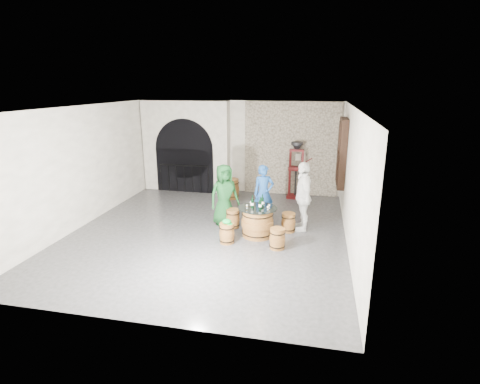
% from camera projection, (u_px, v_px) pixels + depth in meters
% --- Properties ---
extents(ground, '(8.00, 8.00, 0.00)m').
position_uv_depth(ground, '(209.00, 232.00, 9.85)').
color(ground, '#2C2C2F').
rests_on(ground, ground).
extents(wall_back, '(8.00, 0.00, 8.00)m').
position_uv_depth(wall_back, '(240.00, 147.00, 13.16)').
color(wall_back, silver).
rests_on(wall_back, ground).
extents(wall_front, '(8.00, 0.00, 8.00)m').
position_uv_depth(wall_front, '(132.00, 232.00, 5.64)').
color(wall_front, silver).
rests_on(wall_front, ground).
extents(wall_left, '(0.00, 8.00, 8.00)m').
position_uv_depth(wall_left, '(83.00, 166.00, 10.09)').
color(wall_left, silver).
rests_on(wall_left, ground).
extents(wall_right, '(0.00, 8.00, 8.00)m').
position_uv_depth(wall_right, '(352.00, 179.00, 8.71)').
color(wall_right, silver).
rests_on(wall_right, ground).
extents(ceiling, '(8.00, 8.00, 0.00)m').
position_uv_depth(ceiling, '(206.00, 107.00, 8.95)').
color(ceiling, beige).
rests_on(ceiling, wall_back).
extents(stone_facing_panel, '(3.20, 0.12, 3.18)m').
position_uv_depth(stone_facing_panel, '(291.00, 149.00, 12.75)').
color(stone_facing_panel, gray).
rests_on(stone_facing_panel, ground).
extents(arched_opening, '(3.10, 0.60, 3.19)m').
position_uv_depth(arched_opening, '(186.00, 147.00, 13.29)').
color(arched_opening, silver).
rests_on(arched_opening, ground).
extents(shuttered_window, '(0.23, 1.10, 2.00)m').
position_uv_depth(shuttered_window, '(342.00, 153.00, 10.94)').
color(shuttered_window, black).
rests_on(shuttered_window, wall_right).
extents(barrel_table, '(0.98, 0.98, 0.76)m').
position_uv_depth(barrel_table, '(257.00, 222.00, 9.47)').
color(barrel_table, brown).
rests_on(barrel_table, ground).
extents(barrel_stool_left, '(0.38, 0.38, 0.51)m').
position_uv_depth(barrel_stool_left, '(233.00, 218.00, 10.09)').
color(barrel_stool_left, brown).
rests_on(barrel_stool_left, ground).
extents(barrel_stool_far, '(0.38, 0.38, 0.51)m').
position_uv_depth(barrel_stool_far, '(262.00, 215.00, 10.33)').
color(barrel_stool_far, brown).
rests_on(barrel_stool_far, ground).
extents(barrel_stool_right, '(0.38, 0.38, 0.51)m').
position_uv_depth(barrel_stool_right, '(288.00, 222.00, 9.79)').
color(barrel_stool_right, brown).
rests_on(barrel_stool_right, ground).
extents(barrel_stool_near_right, '(0.38, 0.38, 0.51)m').
position_uv_depth(barrel_stool_near_right, '(277.00, 239.00, 8.77)').
color(barrel_stool_near_right, brown).
rests_on(barrel_stool_near_right, ground).
extents(barrel_stool_near_left, '(0.38, 0.38, 0.51)m').
position_uv_depth(barrel_stool_near_left, '(227.00, 233.00, 9.09)').
color(barrel_stool_near_left, brown).
rests_on(barrel_stool_near_left, ground).
extents(green_cap, '(0.26, 0.21, 0.12)m').
position_uv_depth(green_cap, '(227.00, 222.00, 9.00)').
color(green_cap, '#0C8A2B').
rests_on(green_cap, barrel_stool_near_left).
extents(person_green, '(0.98, 0.94, 1.69)m').
position_uv_depth(person_green, '(224.00, 195.00, 10.13)').
color(person_green, '#113E19').
rests_on(person_green, ground).
extents(person_blue, '(0.69, 0.59, 1.60)m').
position_uv_depth(person_blue, '(264.00, 193.00, 10.44)').
color(person_blue, navy).
rests_on(person_blue, ground).
extents(person_white, '(0.70, 1.15, 1.84)m').
position_uv_depth(person_white, '(303.00, 196.00, 9.74)').
color(person_white, silver).
rests_on(person_white, ground).
extents(wine_bottle_left, '(0.08, 0.08, 0.32)m').
position_uv_depth(wine_bottle_left, '(252.00, 203.00, 9.31)').
color(wine_bottle_left, black).
rests_on(wine_bottle_left, barrel_table).
extents(wine_bottle_center, '(0.08, 0.08, 0.32)m').
position_uv_depth(wine_bottle_center, '(260.00, 204.00, 9.20)').
color(wine_bottle_center, black).
rests_on(wine_bottle_center, barrel_table).
extents(wine_bottle_right, '(0.08, 0.08, 0.32)m').
position_uv_depth(wine_bottle_right, '(262.00, 202.00, 9.42)').
color(wine_bottle_right, black).
rests_on(wine_bottle_right, barrel_table).
extents(tasting_glass_a, '(0.05, 0.05, 0.10)m').
position_uv_depth(tasting_glass_a, '(247.00, 206.00, 9.30)').
color(tasting_glass_a, '#B07622').
rests_on(tasting_glass_a, barrel_table).
extents(tasting_glass_b, '(0.05, 0.05, 0.10)m').
position_uv_depth(tasting_glass_b, '(269.00, 206.00, 9.30)').
color(tasting_glass_b, '#B07622').
rests_on(tasting_glass_b, barrel_table).
extents(tasting_glass_c, '(0.05, 0.05, 0.10)m').
position_uv_depth(tasting_glass_c, '(251.00, 203.00, 9.59)').
color(tasting_glass_c, '#B07622').
rests_on(tasting_glass_c, barrel_table).
extents(tasting_glass_d, '(0.05, 0.05, 0.10)m').
position_uv_depth(tasting_glass_d, '(264.00, 204.00, 9.50)').
color(tasting_glass_d, '#B07622').
rests_on(tasting_glass_d, barrel_table).
extents(tasting_glass_e, '(0.05, 0.05, 0.10)m').
position_uv_depth(tasting_glass_e, '(268.00, 208.00, 9.19)').
color(tasting_glass_e, '#B07622').
rests_on(tasting_glass_e, barrel_table).
extents(tasting_glass_f, '(0.05, 0.05, 0.10)m').
position_uv_depth(tasting_glass_f, '(251.00, 203.00, 9.53)').
color(tasting_glass_f, '#B07622').
rests_on(tasting_glass_f, barrel_table).
extents(side_barrel, '(0.51, 0.51, 0.67)m').
position_uv_depth(side_barrel, '(232.00, 189.00, 12.63)').
color(side_barrel, brown).
rests_on(side_barrel, ground).
extents(corking_press, '(0.79, 0.46, 1.91)m').
position_uv_depth(corking_press, '(296.00, 166.00, 12.44)').
color(corking_press, '#440C0B').
rests_on(corking_press, ground).
extents(control_box, '(0.18, 0.10, 0.22)m').
position_uv_depth(control_box, '(298.00, 157.00, 12.70)').
color(control_box, silver).
rests_on(control_box, wall_back).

